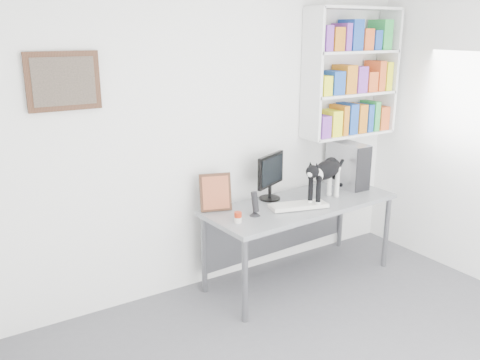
{
  "coord_description": "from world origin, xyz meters",
  "views": [
    {
      "loc": [
        -2.2,
        -1.8,
        2.25
      ],
      "look_at": [
        -0.09,
        1.53,
        1.08
      ],
      "focal_mm": 38.0,
      "sensor_mm": 36.0,
      "label": 1
    }
  ],
  "objects_px": {
    "monitor": "(270,177)",
    "keyboard": "(298,205)",
    "desk": "(300,241)",
    "soup_can": "(238,217)",
    "leaning_print": "(215,192)",
    "pc_tower": "(347,165)",
    "cat": "(325,180)",
    "speaker": "(255,203)",
    "bookshelf": "(351,73)"
  },
  "relations": [
    {
      "from": "monitor",
      "to": "keyboard",
      "type": "relative_size",
      "value": 0.86
    },
    {
      "from": "desk",
      "to": "monitor",
      "type": "relative_size",
      "value": 4.17
    },
    {
      "from": "soup_can",
      "to": "keyboard",
      "type": "bearing_deg",
      "value": 2.05
    },
    {
      "from": "monitor",
      "to": "leaning_print",
      "type": "xyz_separation_m",
      "value": [
        -0.57,
        0.01,
        -0.05
      ]
    },
    {
      "from": "pc_tower",
      "to": "cat",
      "type": "height_order",
      "value": "pc_tower"
    },
    {
      "from": "pc_tower",
      "to": "leaning_print",
      "type": "xyz_separation_m",
      "value": [
        -1.45,
        0.09,
        -0.05
      ]
    },
    {
      "from": "speaker",
      "to": "leaning_print",
      "type": "relative_size",
      "value": 0.64
    },
    {
      "from": "leaning_print",
      "to": "monitor",
      "type": "bearing_deg",
      "value": 17.44
    },
    {
      "from": "pc_tower",
      "to": "cat",
      "type": "xyz_separation_m",
      "value": [
        -0.5,
        -0.24,
        -0.02
      ]
    },
    {
      "from": "monitor",
      "to": "pc_tower",
      "type": "height_order",
      "value": "pc_tower"
    },
    {
      "from": "desk",
      "to": "soup_can",
      "type": "bearing_deg",
      "value": -174.27
    },
    {
      "from": "cat",
      "to": "soup_can",
      "type": "bearing_deg",
      "value": 158.46
    },
    {
      "from": "pc_tower",
      "to": "leaning_print",
      "type": "bearing_deg",
      "value": 178.16
    },
    {
      "from": "pc_tower",
      "to": "speaker",
      "type": "relative_size",
      "value": 2.04
    },
    {
      "from": "bookshelf",
      "to": "cat",
      "type": "bearing_deg",
      "value": -148.57
    },
    {
      "from": "soup_can",
      "to": "cat",
      "type": "height_order",
      "value": "cat"
    },
    {
      "from": "bookshelf",
      "to": "keyboard",
      "type": "bearing_deg",
      "value": -157.49
    },
    {
      "from": "desk",
      "to": "bookshelf",
      "type": "bearing_deg",
      "value": 16.13
    },
    {
      "from": "soup_can",
      "to": "leaning_print",
      "type": "bearing_deg",
      "value": 90.65
    },
    {
      "from": "keyboard",
      "to": "cat",
      "type": "bearing_deg",
      "value": 17.38
    },
    {
      "from": "bookshelf",
      "to": "soup_can",
      "type": "height_order",
      "value": "bookshelf"
    },
    {
      "from": "desk",
      "to": "pc_tower",
      "type": "xyz_separation_m",
      "value": [
        0.69,
        0.15,
        0.6
      ]
    },
    {
      "from": "leaning_print",
      "to": "cat",
      "type": "xyz_separation_m",
      "value": [
        0.95,
        -0.33,
        0.03
      ]
    },
    {
      "from": "bookshelf",
      "to": "desk",
      "type": "xyz_separation_m",
      "value": [
        -0.81,
        -0.28,
        -1.47
      ]
    },
    {
      "from": "keyboard",
      "to": "cat",
      "type": "relative_size",
      "value": 0.79
    },
    {
      "from": "cat",
      "to": "pc_tower",
      "type": "bearing_deg",
      "value": 2.05
    },
    {
      "from": "speaker",
      "to": "cat",
      "type": "bearing_deg",
      "value": -26.52
    },
    {
      "from": "keyboard",
      "to": "soup_can",
      "type": "distance_m",
      "value": 0.64
    },
    {
      "from": "bookshelf",
      "to": "monitor",
      "type": "height_order",
      "value": "bookshelf"
    },
    {
      "from": "desk",
      "to": "soup_can",
      "type": "relative_size",
      "value": 20.03
    },
    {
      "from": "leaning_print",
      "to": "cat",
      "type": "bearing_deg",
      "value": -0.36
    },
    {
      "from": "monitor",
      "to": "keyboard",
      "type": "xyz_separation_m",
      "value": [
        0.08,
        -0.32,
        -0.2
      ]
    },
    {
      "from": "desk",
      "to": "cat",
      "type": "bearing_deg",
      "value": -28.57
    },
    {
      "from": "leaning_print",
      "to": "soup_can",
      "type": "xyz_separation_m",
      "value": [
        0.0,
        -0.35,
        -0.12
      ]
    },
    {
      "from": "bookshelf",
      "to": "leaning_print",
      "type": "bearing_deg",
      "value": -178.19
    },
    {
      "from": "pc_tower",
      "to": "desk",
      "type": "bearing_deg",
      "value": -166.39
    },
    {
      "from": "keyboard",
      "to": "cat",
      "type": "distance_m",
      "value": 0.36
    },
    {
      "from": "desk",
      "to": "cat",
      "type": "distance_m",
      "value": 0.61
    },
    {
      "from": "cat",
      "to": "leaning_print",
      "type": "bearing_deg",
      "value": 137.78
    },
    {
      "from": "keyboard",
      "to": "speaker",
      "type": "height_order",
      "value": "speaker"
    },
    {
      "from": "monitor",
      "to": "speaker",
      "type": "relative_size",
      "value": 2.0
    },
    {
      "from": "keyboard",
      "to": "soup_can",
      "type": "bearing_deg",
      "value": -161.8
    },
    {
      "from": "monitor",
      "to": "keyboard",
      "type": "distance_m",
      "value": 0.39
    },
    {
      "from": "monitor",
      "to": "speaker",
      "type": "xyz_separation_m",
      "value": [
        -0.36,
        -0.28,
        -0.11
      ]
    },
    {
      "from": "leaning_print",
      "to": "desk",
      "type": "bearing_deg",
      "value": 1.33
    },
    {
      "from": "soup_can",
      "to": "speaker",
      "type": "bearing_deg",
      "value": 16.66
    },
    {
      "from": "keyboard",
      "to": "pc_tower",
      "type": "relative_size",
      "value": 1.14
    },
    {
      "from": "speaker",
      "to": "soup_can",
      "type": "distance_m",
      "value": 0.22
    },
    {
      "from": "monitor",
      "to": "pc_tower",
      "type": "distance_m",
      "value": 0.89
    },
    {
      "from": "monitor",
      "to": "bookshelf",
      "type": "bearing_deg",
      "value": -21.23
    }
  ]
}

